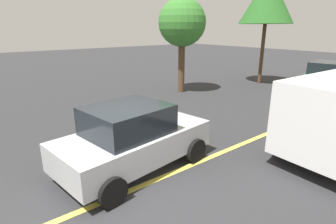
{
  "coord_description": "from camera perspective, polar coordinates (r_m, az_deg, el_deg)",
  "views": [
    {
      "loc": [
        -2.23,
        -4.5,
        3.41
      ],
      "look_at": [
        2.46,
        1.4,
        1.03
      ],
      "focal_mm": 28.8,
      "sensor_mm": 36.0,
      "label": 1
    }
  ],
  "objects": [
    {
      "name": "lane_marking_centre",
      "position": [
        7.69,
        9.85,
        -9.05
      ],
      "size": [
        28.0,
        0.16,
        0.01
      ],
      "primitive_type": "cube",
      "color": "#E0D14C"
    },
    {
      "name": "ground_plane",
      "position": [
        6.07,
        -10.43,
        -17.03
      ],
      "size": [
        80.0,
        80.0,
        0.0
      ],
      "primitive_type": "plane",
      "color": "#2D2D30"
    },
    {
      "name": "tree_left_verge",
      "position": [
        14.57,
        2.99,
        18.21
      ],
      "size": [
        2.45,
        2.45,
        4.87
      ],
      "color": "#513823",
      "rests_on": "ground_plane"
    },
    {
      "name": "car_silver_crossing",
      "position": [
        6.67,
        -7.5,
        -5.43
      ],
      "size": [
        4.03,
        2.38,
        1.66
      ],
      "color": "#B7BABF",
      "rests_on": "ground_plane"
    },
    {
      "name": "car_green_behind_van",
      "position": [
        17.1,
        30.36,
        6.39
      ],
      "size": [
        4.34,
        2.43,
        1.62
      ],
      "color": "#236B3D",
      "rests_on": "ground_plane"
    }
  ]
}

